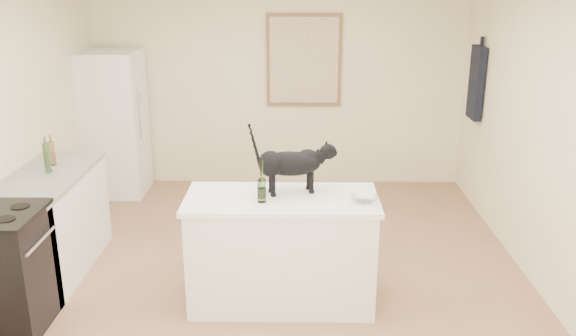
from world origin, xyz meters
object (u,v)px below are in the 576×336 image
at_px(glass_bowl, 364,199).
at_px(black_cat, 290,167).
at_px(fridge, 114,124).
at_px(wine_bottle, 262,183).
at_px(stove, 3,272).

bearing_deg(glass_bowl, black_cat, 161.21).
xyz_separation_m(fridge, black_cat, (2.11, -2.45, 0.27)).
relative_size(fridge, glass_bowl, 8.16).
bearing_deg(glass_bowl, wine_bottle, -179.28).
relative_size(stove, fridge, 0.53).
bearing_deg(stove, black_cat, 13.20).
height_order(wine_bottle, glass_bowl, wine_bottle).
distance_m(stove, fridge, 2.98).
xyz_separation_m(fridge, wine_bottle, (1.90, -2.66, 0.20)).
relative_size(wine_bottle, glass_bowl, 1.48).
relative_size(stove, black_cat, 1.47).
relative_size(fridge, black_cat, 2.77).
bearing_deg(fridge, wine_bottle, -54.36).
bearing_deg(black_cat, stove, 179.09).
bearing_deg(fridge, black_cat, -49.24).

